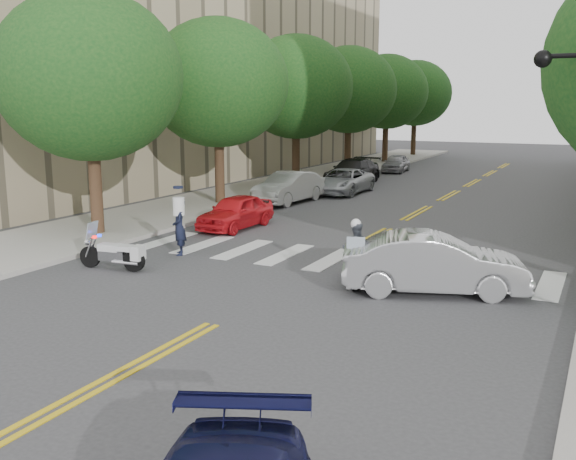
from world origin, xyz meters
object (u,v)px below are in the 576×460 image
Objects in this scene: officer_standing at (179,227)px; motorcycle_police at (355,254)px; motorcycle_parked at (117,254)px; convertible at (434,264)px.

motorcycle_police is at bearing 47.69° from officer_standing.
motorcycle_police is 6.75m from motorcycle_parked.
convertible is at bearing 48.48° from officer_standing.
motorcycle_parked is (-6.47, -1.88, -0.29)m from motorcycle_police.
motorcycle_police is 0.97× the size of motorcycle_parked.
motorcycle_police is at bearing -81.52° from motorcycle_parked.
officer_standing is 8.13m from convertible.
officer_standing reaches higher than convertible.
officer_standing is (-6.01, 0.46, 0.11)m from motorcycle_police.
officer_standing is (0.46, 2.34, 0.40)m from motorcycle_parked.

